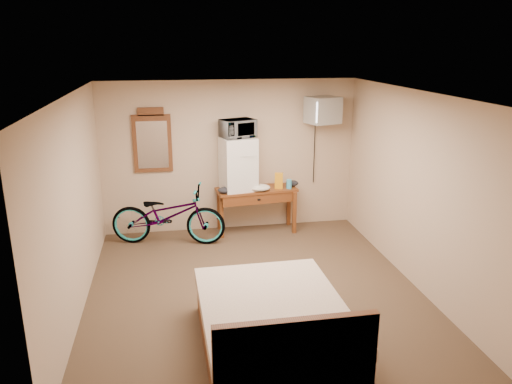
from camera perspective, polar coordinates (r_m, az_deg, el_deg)
room at (r=6.11m, az=-0.26°, el=-0.57°), size 4.60×4.64×2.50m
desk at (r=8.24m, az=0.08°, el=-0.48°), size 1.36×0.63×0.75m
mini_fridge at (r=8.09m, az=-2.06°, el=3.25°), size 0.61×0.59×0.86m
microwave at (r=7.98m, az=-2.10°, el=7.27°), size 0.62×0.52×0.29m
snack_bag at (r=8.22m, az=2.62°, el=1.30°), size 0.15×0.11×0.26m
blue_cup at (r=8.24m, az=3.80°, el=0.92°), size 0.09×0.09×0.15m
cloth_cream at (r=8.09m, az=0.45°, el=0.50°), size 0.34×0.26×0.11m
cloth_dark_a at (r=7.98m, az=-3.40°, el=0.23°), size 0.28×0.21×0.10m
cloth_dark_b at (r=8.38m, az=4.15°, el=1.00°), size 0.21×0.17×0.10m
crt_television at (r=8.22m, az=7.65°, el=9.26°), size 0.59×0.65×0.43m
wall_mirror at (r=8.16m, az=-11.76°, el=5.71°), size 0.61×0.04×1.04m
bicycle at (r=7.94m, az=-10.01°, el=-2.61°), size 1.88×0.98×0.94m
bed at (r=5.26m, az=2.05°, el=-15.07°), size 1.48×1.97×0.90m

